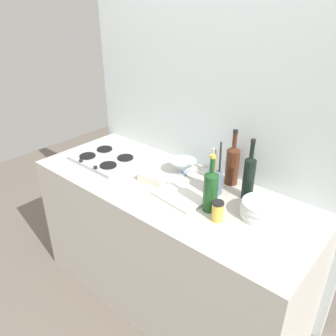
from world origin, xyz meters
name	(u,v)px	position (x,y,z in m)	size (l,w,h in m)	color
ground_plane	(168,294)	(0.00, 0.00, 0.00)	(6.00, 6.00, 0.00)	#6B6056
counter_block	(168,245)	(0.00, 0.00, 0.45)	(1.80, 0.70, 0.90)	beige
backsplash_panel	(206,140)	(0.00, 0.38, 1.08)	(1.90, 0.06, 2.16)	silver
stovetop_hob	(106,159)	(-0.54, -0.02, 0.91)	(0.44, 0.33, 0.04)	#B2B2B7
plate_stack	(261,209)	(0.56, 0.07, 0.95)	(0.21, 0.21, 0.09)	white
wine_bottle_leftmost	(249,176)	(0.42, 0.19, 1.04)	(0.06, 0.06, 0.36)	black
wine_bottle_mid_left	(232,164)	(0.26, 0.28, 1.03)	(0.08, 0.08, 0.34)	#472314
wine_bottle_mid_right	(211,190)	(0.33, -0.04, 1.02)	(0.08, 0.08, 0.32)	#19471E
mixing_bowl	(183,166)	(-0.03, 0.18, 0.95)	(0.17, 0.17, 0.09)	silver
butter_dish	(152,178)	(-0.11, -0.02, 0.93)	(0.16, 0.09, 0.05)	silver
utensil_crock	(214,181)	(0.25, 0.12, 0.97)	(0.10, 0.10, 0.32)	slate
condiment_jar_front	(217,211)	(0.41, -0.10, 0.95)	(0.06, 0.06, 0.11)	gold
cutting_board	(180,197)	(0.14, -0.06, 0.91)	(0.28, 0.18, 0.02)	silver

